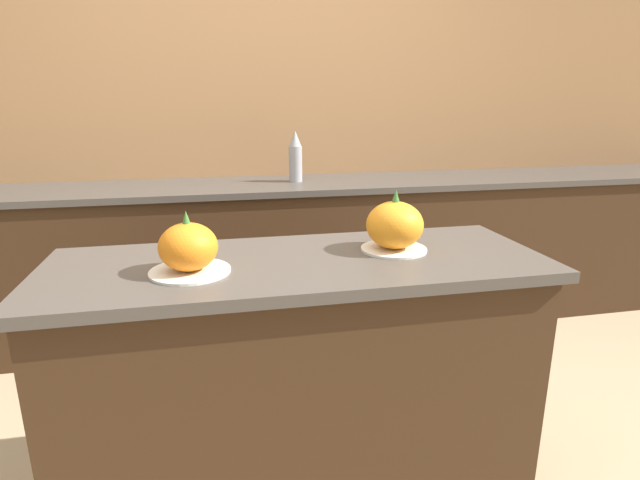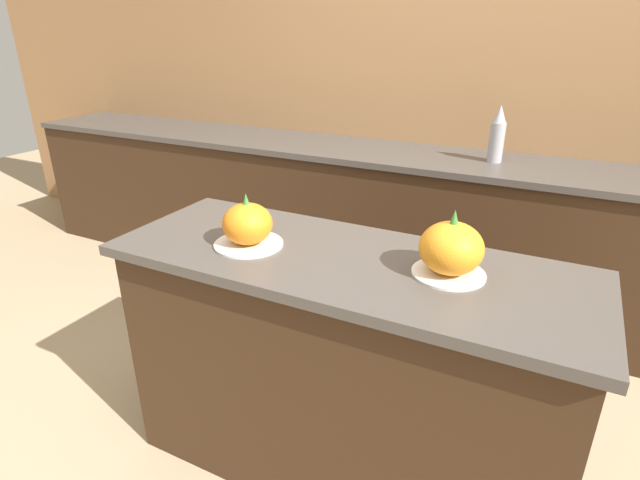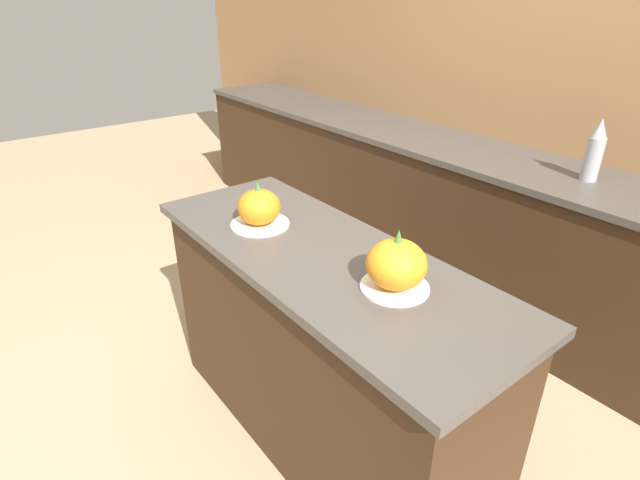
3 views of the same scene
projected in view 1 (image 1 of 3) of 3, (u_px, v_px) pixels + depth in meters
name	position (u px, v px, depth m)	size (l,w,h in m)	color
wall_back	(251.00, 119.00, 3.09)	(8.00, 0.06, 2.50)	#9E7047
kitchen_island	(301.00, 385.00, 1.67)	(1.55, 0.57, 0.89)	#382314
back_counter	(260.00, 258.00, 2.99)	(6.00, 0.60, 0.90)	#382314
pumpkin_cake_left	(188.00, 249.00, 1.41)	(0.23, 0.23, 0.18)	silver
pumpkin_cake_right	(395.00, 226.00, 1.62)	(0.22, 0.22, 0.20)	silver
bottle_tall	(295.00, 158.00, 2.90)	(0.08, 0.08, 0.29)	#99999E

